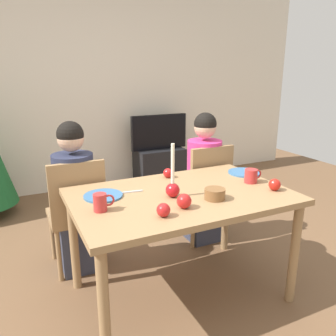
# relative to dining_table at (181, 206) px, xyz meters

# --- Properties ---
(ground_plane) EXTENTS (7.68, 7.68, 0.00)m
(ground_plane) POSITION_rel_dining_table_xyz_m (0.00, 0.00, -0.67)
(ground_plane) COLOR brown
(back_wall) EXTENTS (6.40, 0.10, 2.60)m
(back_wall) POSITION_rel_dining_table_xyz_m (0.00, 2.60, 0.63)
(back_wall) COLOR beige
(back_wall) RESTS_ON ground
(dining_table) EXTENTS (1.40, 0.90, 0.75)m
(dining_table) POSITION_rel_dining_table_xyz_m (0.00, 0.00, 0.00)
(dining_table) COLOR #99754C
(dining_table) RESTS_ON ground
(chair_left) EXTENTS (0.40, 0.40, 0.90)m
(chair_left) POSITION_rel_dining_table_xyz_m (-0.56, 0.61, -0.15)
(chair_left) COLOR #99754C
(chair_left) RESTS_ON ground
(chair_right) EXTENTS (0.40, 0.40, 0.90)m
(chair_right) POSITION_rel_dining_table_xyz_m (0.56, 0.61, -0.15)
(chair_right) COLOR #99754C
(chair_right) RESTS_ON ground
(person_left_child) EXTENTS (0.30, 0.30, 1.17)m
(person_left_child) POSITION_rel_dining_table_xyz_m (-0.56, 0.64, -0.10)
(person_left_child) COLOR #33384C
(person_left_child) RESTS_ON ground
(person_right_child) EXTENTS (0.30, 0.30, 1.17)m
(person_right_child) POSITION_rel_dining_table_xyz_m (0.56, 0.64, -0.10)
(person_right_child) COLOR #33384C
(person_right_child) RESTS_ON ground
(tv_stand) EXTENTS (0.64, 0.40, 0.48)m
(tv_stand) POSITION_rel_dining_table_xyz_m (0.88, 2.30, -0.43)
(tv_stand) COLOR black
(tv_stand) RESTS_ON ground
(tv) EXTENTS (0.79, 0.05, 0.46)m
(tv) POSITION_rel_dining_table_xyz_m (0.88, 2.30, 0.04)
(tv) COLOR black
(tv) RESTS_ON tv_stand
(candle_centerpiece) EXTENTS (0.09, 0.09, 0.34)m
(candle_centerpiece) POSITION_rel_dining_table_xyz_m (-0.08, -0.03, 0.15)
(candle_centerpiece) COLOR red
(candle_centerpiece) RESTS_ON dining_table
(plate_left) EXTENTS (0.25, 0.25, 0.01)m
(plate_left) POSITION_rel_dining_table_xyz_m (-0.47, 0.17, 0.09)
(plate_left) COLOR teal
(plate_left) RESTS_ON dining_table
(plate_right) EXTENTS (0.24, 0.24, 0.01)m
(plate_right) POSITION_rel_dining_table_xyz_m (0.65, 0.19, 0.09)
(plate_right) COLOR teal
(plate_right) RESTS_ON dining_table
(mug_left) EXTENTS (0.12, 0.08, 0.10)m
(mug_left) POSITION_rel_dining_table_xyz_m (-0.54, -0.05, 0.14)
(mug_left) COLOR #B72D2D
(mug_left) RESTS_ON dining_table
(mug_right) EXTENTS (0.14, 0.09, 0.10)m
(mug_right) POSITION_rel_dining_table_xyz_m (0.55, -0.01, 0.13)
(mug_right) COLOR #B72D2D
(mug_right) RESTS_ON dining_table
(fork_left) EXTENTS (0.18, 0.04, 0.01)m
(fork_left) POSITION_rel_dining_table_xyz_m (-0.30, 0.16, 0.09)
(fork_left) COLOR silver
(fork_left) RESTS_ON dining_table
(bowl_walnuts) EXTENTS (0.13, 0.13, 0.07)m
(bowl_walnuts) POSITION_rel_dining_table_xyz_m (0.14, -0.17, 0.12)
(bowl_walnuts) COLOR brown
(bowl_walnuts) RESTS_ON dining_table
(apple_near_candle) EXTENTS (0.07, 0.07, 0.07)m
(apple_near_candle) POSITION_rel_dining_table_xyz_m (0.07, 0.34, 0.12)
(apple_near_candle) COLOR red
(apple_near_candle) RESTS_ON dining_table
(apple_by_left_plate) EXTENTS (0.09, 0.09, 0.09)m
(apple_by_left_plate) POSITION_rel_dining_table_xyz_m (-0.10, -0.22, 0.13)
(apple_by_left_plate) COLOR red
(apple_by_left_plate) RESTS_ON dining_table
(apple_by_right_mug) EXTENTS (0.08, 0.08, 0.08)m
(apple_by_right_mug) POSITION_rel_dining_table_xyz_m (-0.25, -0.27, 0.12)
(apple_by_right_mug) COLOR red
(apple_by_right_mug) RESTS_ON dining_table
(apple_far_edge) EXTENTS (0.08, 0.08, 0.08)m
(apple_far_edge) POSITION_rel_dining_table_xyz_m (0.59, -0.21, 0.12)
(apple_far_edge) COLOR red
(apple_far_edge) RESTS_ON dining_table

